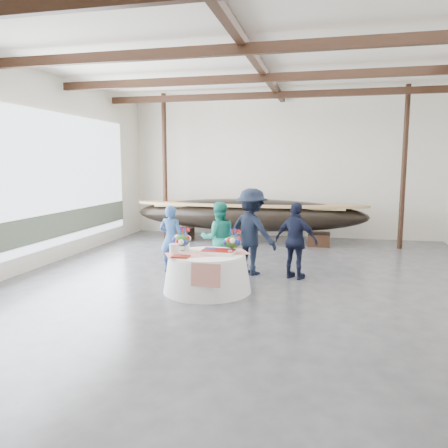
# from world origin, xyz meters

# --- Properties ---
(floor) EXTENTS (10.00, 12.00, 0.01)m
(floor) POSITION_xyz_m (0.00, 0.00, 0.00)
(floor) COLOR #3D3D42
(floor) RESTS_ON ground
(wall_back) EXTENTS (10.00, 0.02, 4.50)m
(wall_back) POSITION_xyz_m (0.00, 6.00, 2.25)
(wall_back) COLOR silver
(wall_back) RESTS_ON ground
(wall_front) EXTENTS (10.00, 0.02, 4.50)m
(wall_front) POSITION_xyz_m (0.00, -6.00, 2.25)
(wall_front) COLOR silver
(wall_front) RESTS_ON ground
(wall_left) EXTENTS (0.02, 12.00, 4.50)m
(wall_left) POSITION_xyz_m (-5.00, 0.00, 2.25)
(wall_left) COLOR silver
(wall_left) RESTS_ON ground
(ceiling) EXTENTS (10.00, 12.00, 0.01)m
(ceiling) POSITION_xyz_m (0.00, 0.00, 4.50)
(ceiling) COLOR white
(ceiling) RESTS_ON wall_back
(pavilion_structure) EXTENTS (9.80, 11.76, 4.50)m
(pavilion_structure) POSITION_xyz_m (0.00, 0.79, 4.00)
(pavilion_structure) COLOR black
(pavilion_structure) RESTS_ON ground
(open_bay) EXTENTS (0.03, 7.00, 3.20)m
(open_bay) POSITION_xyz_m (-4.95, 1.00, 1.83)
(open_bay) COLOR silver
(open_bay) RESTS_ON ground
(longboat_display) EXTENTS (7.07, 1.41, 1.33)m
(longboat_display) POSITION_xyz_m (-0.86, 4.57, 0.85)
(longboat_display) COLOR black
(longboat_display) RESTS_ON ground
(banquet_table) EXTENTS (1.66, 1.66, 0.71)m
(banquet_table) POSITION_xyz_m (-0.72, -0.64, 0.36)
(banquet_table) COLOR white
(banquet_table) RESTS_ON ground
(tabletop_items) EXTENTS (1.60, 1.23, 0.40)m
(tabletop_items) POSITION_xyz_m (-0.79, -0.51, 0.86)
(tabletop_items) COLOR red
(tabletop_items) RESTS_ON banquet_table
(guest_woman_blue) EXTENTS (0.56, 0.39, 1.49)m
(guest_woman_blue) POSITION_xyz_m (-1.88, 0.61, 0.74)
(guest_woman_blue) COLOR #2B4F89
(guest_woman_blue) RESTS_ON ground
(guest_woman_teal) EXTENTS (0.93, 0.84, 1.57)m
(guest_woman_teal) POSITION_xyz_m (-0.82, 0.65, 0.79)
(guest_woman_teal) COLOR #1B8E79
(guest_woman_teal) RESTS_ON ground
(guest_man_left) EXTENTS (1.39, 1.18, 1.86)m
(guest_man_left) POSITION_xyz_m (-0.12, 0.81, 0.93)
(guest_man_left) COLOR black
(guest_man_left) RESTS_ON ground
(guest_man_right) EXTENTS (1.02, 0.72, 1.60)m
(guest_man_right) POSITION_xyz_m (0.85, 0.63, 0.80)
(guest_man_right) COLOR black
(guest_man_right) RESTS_ON ground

